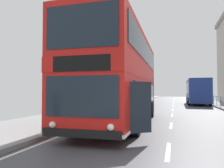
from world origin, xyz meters
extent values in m
cube|color=silver|center=(0.00, 2.60, 0.00)|extent=(0.12, 2.00, 0.00)
cube|color=silver|center=(0.00, 7.40, 0.00)|extent=(0.12, 2.00, 0.00)
cube|color=silver|center=(0.00, 12.20, 0.00)|extent=(0.12, 2.00, 0.00)
cube|color=silver|center=(0.00, 17.00, 0.00)|extent=(0.12, 2.00, 0.00)
cube|color=silver|center=(0.00, 21.80, 0.00)|extent=(0.12, 2.00, 0.00)
cube|color=silver|center=(0.00, 26.60, 0.00)|extent=(0.12, 2.00, 0.00)
cube|color=silver|center=(0.00, 31.40, 0.00)|extent=(0.12, 2.00, 0.00)
cube|color=silver|center=(0.00, 36.20, 0.00)|extent=(0.12, 2.00, 0.00)
cube|color=silver|center=(0.00, 41.00, 0.00)|extent=(0.12, 2.00, 0.00)
cube|color=silver|center=(0.00, 45.80, 0.00)|extent=(0.12, 2.00, 0.00)
cube|color=silver|center=(0.00, 50.60, 0.00)|extent=(0.12, 2.00, 0.00)
cube|color=red|center=(-2.51, 7.27, 1.30)|extent=(2.72, 10.34, 1.90)
cube|color=red|center=(-2.51, 7.27, 2.49)|extent=(2.73, 10.39, 0.49)
cube|color=red|center=(-2.51, 7.27, 3.61)|extent=(2.72, 10.34, 1.73)
cube|color=#A91511|center=(-2.51, 7.27, 4.51)|extent=(2.64, 10.03, 0.08)
cube|color=#19232D|center=(-2.45, 2.10, 1.53)|extent=(2.28, 0.06, 1.21)
cube|color=black|center=(-2.45, 2.10, 2.49)|extent=(1.82, 0.05, 0.47)
cube|color=#19232D|center=(-2.45, 2.10, 3.61)|extent=(2.28, 0.06, 1.32)
cube|color=black|center=(-2.45, 2.10, 0.45)|extent=(2.47, 0.11, 0.24)
cube|color=white|center=(-2.51, 7.27, 0.41)|extent=(2.75, 10.39, 0.10)
cube|color=#19232D|center=(-1.20, 7.54, 1.56)|extent=(0.12, 8.04, 0.99)
cube|color=#19232D|center=(-1.20, 7.29, 3.69)|extent=(0.13, 9.28, 1.04)
cube|color=#19232D|center=(-3.82, 7.51, 1.56)|extent=(0.12, 8.04, 0.99)
cube|color=#19232D|center=(-3.82, 7.26, 3.69)|extent=(0.13, 9.28, 1.04)
sphere|color=white|center=(-1.54, 2.10, 0.67)|extent=(0.20, 0.20, 0.20)
sphere|color=white|center=(-3.35, 2.08, 0.67)|extent=(0.20, 0.20, 0.20)
cube|color=#19232D|center=(-0.88, 3.19, 1.17)|extent=(0.67, 0.50, 1.63)
cube|color=black|center=(-1.22, 3.48, 1.17)|extent=(0.11, 0.90, 1.63)
cylinder|color=black|center=(-1.22, 4.33, 0.52)|extent=(0.31, 1.04, 1.04)
cylinder|color=black|center=(-3.72, 4.30, 0.52)|extent=(0.31, 1.04, 1.04)
cylinder|color=black|center=(-1.30, 10.54, 0.52)|extent=(0.31, 1.04, 1.04)
cylinder|color=black|center=(-3.80, 10.51, 0.52)|extent=(0.31, 1.04, 1.04)
cube|color=navy|center=(3.00, 26.43, 1.75)|extent=(2.57, 9.31, 2.86)
cube|color=#19232D|center=(1.78, 26.45, 2.15)|extent=(0.16, 7.88, 1.37)
cube|color=#19232D|center=(4.22, 26.41, 2.15)|extent=(0.16, 7.88, 1.37)
cube|color=#19232D|center=(3.08, 31.08, 2.03)|extent=(2.08, 0.07, 1.71)
cylinder|color=black|center=(1.89, 29.08, 0.48)|extent=(0.30, 0.96, 0.96)
cylinder|color=black|center=(4.21, 29.04, 0.48)|extent=(0.30, 0.96, 0.96)
cylinder|color=black|center=(1.80, 23.62, 0.48)|extent=(0.30, 0.96, 0.96)
cylinder|color=black|center=(4.11, 23.58, 0.48)|extent=(0.30, 0.96, 0.96)
cylinder|color=#386BA8|center=(4.45, 19.48, 0.67)|extent=(0.05, 0.05, 1.06)
cylinder|color=#386BA8|center=(4.45, 21.52, 0.67)|extent=(0.05, 0.05, 1.06)
cylinder|color=#386BA8|center=(4.45, 23.55, 0.67)|extent=(0.05, 0.05, 1.06)
cylinder|color=#386BA8|center=(4.45, 25.58, 0.67)|extent=(0.05, 0.05, 1.06)
camera|label=1|loc=(0.19, -3.77, 1.67)|focal=35.09mm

